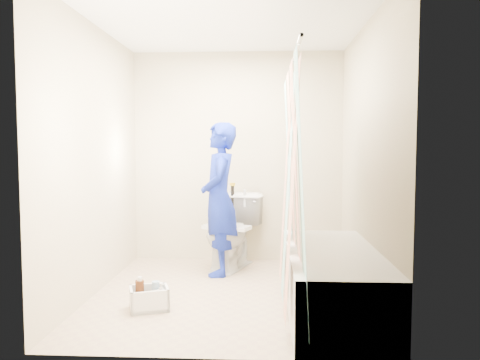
# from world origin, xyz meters

# --- Properties ---
(floor) EXTENTS (2.60, 2.60, 0.00)m
(floor) POSITION_xyz_m (0.00, 0.00, 0.00)
(floor) COLOR gray
(floor) RESTS_ON ground
(ceiling) EXTENTS (2.40, 2.60, 0.02)m
(ceiling) POSITION_xyz_m (0.00, 0.00, 2.40)
(ceiling) COLOR white
(ceiling) RESTS_ON wall_back
(wall_back) EXTENTS (2.40, 0.02, 2.40)m
(wall_back) POSITION_xyz_m (0.00, 1.30, 1.20)
(wall_back) COLOR #BDB491
(wall_back) RESTS_ON ground
(wall_front) EXTENTS (2.40, 0.02, 2.40)m
(wall_front) POSITION_xyz_m (0.00, -1.30, 1.20)
(wall_front) COLOR #BDB491
(wall_front) RESTS_ON ground
(wall_left) EXTENTS (0.02, 2.60, 2.40)m
(wall_left) POSITION_xyz_m (-1.20, 0.00, 1.20)
(wall_left) COLOR #BDB491
(wall_left) RESTS_ON ground
(wall_right) EXTENTS (0.02, 2.60, 2.40)m
(wall_right) POSITION_xyz_m (1.20, 0.00, 1.20)
(wall_right) COLOR #BDB491
(wall_right) RESTS_ON ground
(bathtub) EXTENTS (0.70, 1.75, 0.50)m
(bathtub) POSITION_xyz_m (0.85, -0.43, 0.27)
(bathtub) COLOR silver
(bathtub) RESTS_ON ground
(curtain_rod) EXTENTS (0.02, 1.90, 0.02)m
(curtain_rod) POSITION_xyz_m (0.52, -0.43, 1.95)
(curtain_rod) COLOR silver
(curtain_rod) RESTS_ON wall_back
(shower_curtain) EXTENTS (0.06, 1.75, 1.80)m
(shower_curtain) POSITION_xyz_m (0.52, -0.43, 1.02)
(shower_curtain) COLOR silver
(shower_curtain) RESTS_ON curtain_rod
(toilet) EXTENTS (0.69, 0.89, 0.80)m
(toilet) POSITION_xyz_m (-0.04, 0.88, 0.40)
(toilet) COLOR white
(toilet) RESTS_ON ground
(tank_lid) EXTENTS (0.53, 0.37, 0.04)m
(tank_lid) POSITION_xyz_m (-0.09, 0.76, 0.47)
(tank_lid) COLOR silver
(tank_lid) RESTS_ON toilet
(tank_internals) EXTENTS (0.19, 0.10, 0.26)m
(tank_internals) POSITION_xyz_m (-0.01, 1.10, 0.79)
(tank_internals) COLOR black
(tank_internals) RESTS_ON toilet
(plumber) EXTENTS (0.42, 0.60, 1.56)m
(plumber) POSITION_xyz_m (-0.15, 0.66, 0.78)
(plumber) COLOR #1037A2
(plumber) RESTS_ON ground
(cleaning_caddy) EXTENTS (0.37, 0.33, 0.23)m
(cleaning_caddy) POSITION_xyz_m (-0.61, -0.44, 0.09)
(cleaning_caddy) COLOR silver
(cleaning_caddy) RESTS_ON ground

